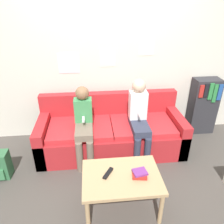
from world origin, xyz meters
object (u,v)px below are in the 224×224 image
coffee_table (122,179)px  bookshelf (203,106)px  tv_remote (108,173)px  person_left (84,122)px  person_right (139,116)px  couch (111,132)px

coffee_table → bookshelf: size_ratio=0.86×
bookshelf → tv_remote: bearing=-140.9°
person_left → person_right: bearing=0.7°
bookshelf → person_left: bearing=-165.0°
person_left → tv_remote: 0.91m
couch → bookshelf: bearing=11.8°
couch → bookshelf: (1.57, 0.33, 0.21)m
couch → person_right: (0.37, -0.19, 0.35)m
couch → coffee_table: (0.00, -1.09, 0.12)m
couch → tv_remote: bearing=-97.4°
person_right → bookshelf: size_ratio=1.19×
coffee_table → bookshelf: bookshelf is taller
person_right → couch: bearing=153.4°
person_right → bookshelf: (1.20, 0.51, -0.15)m
tv_remote → bookshelf: size_ratio=0.18×
tv_remote → bookshelf: (1.70, 1.38, 0.02)m
coffee_table → person_left: 1.00m
coffee_table → bookshelf: (1.56, 1.42, 0.09)m
person_left → bookshelf: 2.03m
couch → coffee_table: size_ratio=2.60×
couch → coffee_table: couch is taller
person_right → bookshelf: person_right is taller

